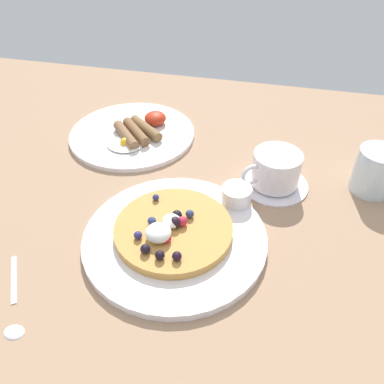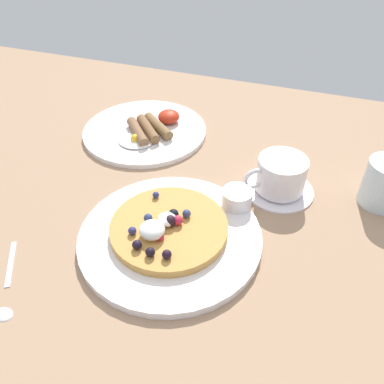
{
  "view_description": "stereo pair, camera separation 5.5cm",
  "coord_description": "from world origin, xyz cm",
  "px_view_note": "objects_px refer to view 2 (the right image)",
  "views": [
    {
      "loc": [
        17.47,
        -47.54,
        47.03
      ],
      "look_at": [
        5.83,
        2.11,
        4.0
      ],
      "focal_mm": 36.69,
      "sensor_mm": 36.0,
      "label": 1
    },
    {
      "loc": [
        22.72,
        -46.01,
        47.03
      ],
      "look_at": [
        5.83,
        2.11,
        4.0
      ],
      "focal_mm": 36.69,
      "sensor_mm": 36.0,
      "label": 2
    }
  ],
  "objects_px": {
    "coffee_saucer": "(279,189)",
    "teaspoon": "(6,294)",
    "coffee_cup": "(281,174)",
    "syrup_ramekin": "(237,198)",
    "pancake_plate": "(170,236)",
    "breakfast_plate": "(145,131)"
  },
  "relations": [
    {
      "from": "coffee_saucer",
      "to": "coffee_cup",
      "type": "height_order",
      "value": "coffee_cup"
    },
    {
      "from": "syrup_ramekin",
      "to": "breakfast_plate",
      "type": "bearing_deg",
      "value": 144.82
    },
    {
      "from": "coffee_cup",
      "to": "coffee_saucer",
      "type": "bearing_deg",
      "value": 38.34
    },
    {
      "from": "breakfast_plate",
      "to": "coffee_cup",
      "type": "bearing_deg",
      "value": -18.16
    },
    {
      "from": "coffee_cup",
      "to": "teaspoon",
      "type": "bearing_deg",
      "value": -132.23
    },
    {
      "from": "syrup_ramekin",
      "to": "coffee_cup",
      "type": "bearing_deg",
      "value": 52.15
    },
    {
      "from": "coffee_saucer",
      "to": "teaspoon",
      "type": "distance_m",
      "value": 0.48
    },
    {
      "from": "pancake_plate",
      "to": "syrup_ramekin",
      "type": "bearing_deg",
      "value": 51.05
    },
    {
      "from": "breakfast_plate",
      "to": "pancake_plate",
      "type": "bearing_deg",
      "value": -58.39
    },
    {
      "from": "pancake_plate",
      "to": "teaspoon",
      "type": "height_order",
      "value": "pancake_plate"
    },
    {
      "from": "pancake_plate",
      "to": "coffee_cup",
      "type": "height_order",
      "value": "coffee_cup"
    },
    {
      "from": "syrup_ramekin",
      "to": "teaspoon",
      "type": "xyz_separation_m",
      "value": [
        -0.26,
        -0.28,
        -0.03
      ]
    },
    {
      "from": "syrup_ramekin",
      "to": "teaspoon",
      "type": "bearing_deg",
      "value": -133.35
    },
    {
      "from": "coffee_saucer",
      "to": "teaspoon",
      "type": "xyz_separation_m",
      "value": [
        -0.33,
        -0.36,
        -0.0
      ]
    },
    {
      "from": "coffee_saucer",
      "to": "coffee_cup",
      "type": "bearing_deg",
      "value": -141.66
    },
    {
      "from": "syrup_ramekin",
      "to": "teaspoon",
      "type": "height_order",
      "value": "syrup_ramekin"
    },
    {
      "from": "teaspoon",
      "to": "breakfast_plate",
      "type": "bearing_deg",
      "value": 89.38
    },
    {
      "from": "teaspoon",
      "to": "pancake_plate",
      "type": "bearing_deg",
      "value": 44.34
    },
    {
      "from": "teaspoon",
      "to": "syrup_ramekin",
      "type": "bearing_deg",
      "value": 46.65
    },
    {
      "from": "pancake_plate",
      "to": "coffee_saucer",
      "type": "relative_size",
      "value": 2.29
    },
    {
      "from": "coffee_saucer",
      "to": "teaspoon",
      "type": "relative_size",
      "value": 1.01
    },
    {
      "from": "syrup_ramekin",
      "to": "coffee_cup",
      "type": "height_order",
      "value": "coffee_cup"
    }
  ]
}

